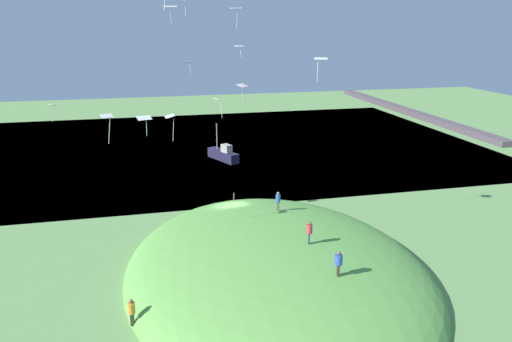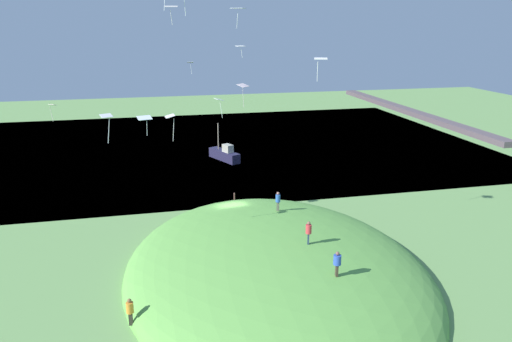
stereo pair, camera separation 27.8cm
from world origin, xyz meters
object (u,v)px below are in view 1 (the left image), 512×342
(person_near_shore, at_px, (309,230))
(person_on_hilltop, at_px, (339,261))
(person_watching_kites, at_px, (131,309))
(kite_6, at_px, (170,7))
(kite_9, at_px, (144,118))
(kite_13, at_px, (190,63))
(mooring_post, at_px, (234,199))
(kite_3, at_px, (170,117))
(kite_8, at_px, (219,100))
(kite_1, at_px, (238,9))
(boat_on_lake, at_px, (223,154))
(kite_0, at_px, (242,86))
(person_with_child, at_px, (278,199))
(kite_11, at_px, (107,118))
(kite_5, at_px, (321,60))
(kite_10, at_px, (52,107))
(kite_14, at_px, (239,47))

(person_near_shore, bearing_deg, person_on_hilltop, -154.56)
(person_on_hilltop, bearing_deg, person_watching_kites, -87.17)
(kite_6, xyz_separation_m, kite_9, (4.19, -2.89, -8.99))
(person_near_shore, xyz_separation_m, kite_13, (-22.29, -5.28, 9.35))
(mooring_post, bearing_deg, kite_3, -57.30)
(kite_8, relative_size, mooring_post, 1.31)
(kite_1, bearing_deg, person_on_hilltop, 8.39)
(kite_8, bearing_deg, boat_on_lake, 169.61)
(kite_0, distance_m, mooring_post, 11.33)
(kite_1, bearing_deg, kite_3, -74.66)
(boat_on_lake, xyz_separation_m, kite_0, (11.86, 0.03, 10.03))
(person_on_hilltop, bearing_deg, kite_0, -171.59)
(kite_1, height_order, kite_9, kite_1)
(person_with_child, distance_m, kite_11, 15.09)
(boat_on_lake, height_order, kite_1, kite_1)
(person_with_child, height_order, kite_5, kite_5)
(kite_0, height_order, kite_3, kite_0)
(kite_6, bearing_deg, kite_9, -34.61)
(kite_1, xyz_separation_m, kite_11, (9.67, -10.43, -6.85))
(person_with_child, distance_m, kite_1, 15.88)
(kite_3, relative_size, kite_10, 1.41)
(person_on_hilltop, height_order, kite_14, kite_14)
(kite_10, height_order, mooring_post, kite_10)
(boat_on_lake, distance_m, person_near_shore, 31.69)
(person_with_child, height_order, kite_8, kite_8)
(kite_1, bearing_deg, person_near_shore, 9.48)
(person_on_hilltop, height_order, person_with_child, person_with_child)
(kite_3, distance_m, kite_14, 15.50)
(kite_1, height_order, kite_6, kite_6)
(kite_6, height_order, kite_8, kite_6)
(person_on_hilltop, xyz_separation_m, kite_5, (-10.51, 2.36, 10.95))
(kite_11, bearing_deg, kite_8, 136.71)
(person_on_hilltop, relative_size, kite_6, 0.97)
(kite_9, relative_size, kite_10, 1.06)
(person_watching_kites, distance_m, kite_9, 18.28)
(kite_9, distance_m, kite_14, 15.52)
(kite_10, bearing_deg, person_watching_kites, 16.71)
(kite_6, bearing_deg, kite_3, -8.31)
(person_on_hilltop, xyz_separation_m, kite_6, (-21.40, -7.67, 14.88))
(boat_on_lake, distance_m, kite_9, 22.60)
(kite_5, height_order, kite_11, kite_5)
(kite_8, distance_m, kite_14, 12.35)
(kite_0, relative_size, kite_1, 1.50)
(kite_9, bearing_deg, person_near_shore, 38.08)
(kite_9, bearing_deg, kite_3, 48.51)
(kite_8, xyz_separation_m, kite_9, (-0.65, -6.24, -1.39))
(person_with_child, relative_size, kite_3, 0.71)
(person_near_shore, relative_size, kite_3, 0.72)
(person_near_shore, bearing_deg, mooring_post, 29.02)
(boat_on_lake, bearing_deg, kite_5, -17.52)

